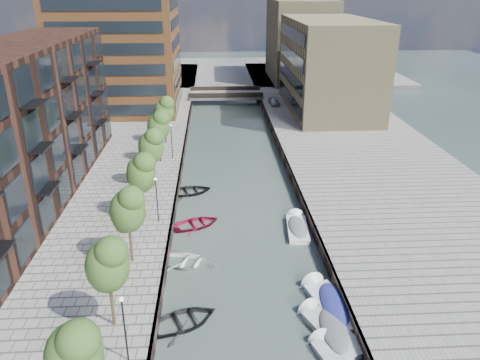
{
  "coord_description": "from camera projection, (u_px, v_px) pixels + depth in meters",
  "views": [
    {
      "loc": [
        -2.23,
        -12.04,
        19.95
      ],
      "look_at": [
        0.0,
        26.97,
        3.5
      ],
      "focal_mm": 35.0,
      "sensor_mm": 36.0,
      "label": 1
    }
  ],
  "objects": [
    {
      "name": "water",
      "position": [
        234.0,
        165.0,
        55.74
      ],
      "size": [
        300.0,
        300.0,
        0.0
      ],
      "primitive_type": "plane",
      "color": "#38473F",
      "rests_on": "ground"
    },
    {
      "name": "tree_5",
      "position": [
        158.0,
        125.0,
        52.32
      ],
      "size": [
        2.5,
        2.5,
        5.95
      ],
      "color": "#382619",
      "rests_on": "quay_left"
    },
    {
      "name": "tree_3",
      "position": [
        141.0,
        172.0,
        39.43
      ],
      "size": [
        2.5,
        2.5,
        5.95
      ],
      "color": "#382619",
      "rests_on": "quay_left"
    },
    {
      "name": "sloop_1",
      "position": [
        183.0,
        324.0,
        29.66
      ],
      "size": [
        5.59,
        4.94,
        0.96
      ],
      "primitive_type": "imported",
      "rotation": [
        0.0,
        0.0,
        2.0
      ],
      "color": "black",
      "rests_on": "ground"
    },
    {
      "name": "quay_wall_right",
      "position": [
        285.0,
        160.0,
        55.87
      ],
      "size": [
        0.25,
        140.0,
        1.0
      ],
      "primitive_type": "cube",
      "color": "#332823",
      "rests_on": "ground"
    },
    {
      "name": "motorboat_3",
      "position": [
        330.0,
        302.0,
        31.36
      ],
      "size": [
        3.39,
        5.84,
        1.84
      ],
      "color": "white",
      "rests_on": "ground"
    },
    {
      "name": "far_closure",
      "position": [
        222.0,
        72.0,
        110.76
      ],
      "size": [
        80.0,
        40.0,
        1.0
      ],
      "primitive_type": "cube",
      "color": "gray",
      "rests_on": "ground"
    },
    {
      "name": "bridge",
      "position": [
        226.0,
        95.0,
        84.65
      ],
      "size": [
        13.0,
        6.0,
        1.3
      ],
      "color": "gray",
      "rests_on": "ground"
    },
    {
      "name": "sloop_3",
      "position": [
        188.0,
        265.0,
        35.95
      ],
      "size": [
        5.37,
        4.52,
        0.95
      ],
      "primitive_type": "imported",
      "rotation": [
        0.0,
        0.0,
        1.26
      ],
      "color": "white",
      "rests_on": "ground"
    },
    {
      "name": "apartment_block",
      "position": [
        18.0,
        126.0,
        42.38
      ],
      "size": [
        8.0,
        38.0,
        14.0
      ],
      "primitive_type": "cube",
      "color": "black",
      "rests_on": "quay_left"
    },
    {
      "name": "lamp_2",
      "position": [
        171.0,
        138.0,
        54.0
      ],
      "size": [
        0.24,
        0.24,
        4.12
      ],
      "color": "black",
      "rests_on": "quay_left"
    },
    {
      "name": "tree_0",
      "position": [
        74.0,
        352.0,
        20.11
      ],
      "size": [
        2.5,
        2.5,
        5.95
      ],
      "color": "#382619",
      "rests_on": "quay_left"
    },
    {
      "name": "car",
      "position": [
        274.0,
        101.0,
        78.99
      ],
      "size": [
        1.83,
        3.75,
        1.23
      ],
      "primitive_type": "imported",
      "rotation": [
        0.0,
        0.0,
        0.11
      ],
      "color": "#A9ABAE",
      "rests_on": "quay_right"
    },
    {
      "name": "tree_6",
      "position": [
        164.0,
        110.0,
        58.76
      ],
      "size": [
        2.5,
        2.5,
        5.95
      ],
      "color": "#382619",
      "rests_on": "quay_left"
    },
    {
      "name": "tree_2",
      "position": [
        127.0,
        208.0,
        32.99
      ],
      "size": [
        2.5,
        2.5,
        5.95
      ],
      "color": "#382619",
      "rests_on": "quay_left"
    },
    {
      "name": "quay_wall_left",
      "position": [
        182.0,
        162.0,
        55.23
      ],
      "size": [
        0.25,
        140.0,
        1.0
      ],
      "primitive_type": "cube",
      "color": "#332823",
      "rests_on": "ground"
    },
    {
      "name": "tan_block_far",
      "position": [
        300.0,
        41.0,
        97.26
      ],
      "size": [
        12.0,
        20.0,
        16.0
      ],
      "primitive_type": "cube",
      "color": "#8B7D55",
      "rests_on": "quay_right"
    },
    {
      "name": "tower",
      "position": [
        115.0,
        11.0,
        71.64
      ],
      "size": [
        18.0,
        18.0,
        30.0
      ],
      "primitive_type": "cube",
      "color": "brown",
      "rests_on": "quay_left"
    },
    {
      "name": "lamp_1",
      "position": [
        157.0,
        195.0,
        39.28
      ],
      "size": [
        0.24,
        0.24,
        4.12
      ],
      "color": "black",
      "rests_on": "quay_left"
    },
    {
      "name": "sloop_2",
      "position": [
        197.0,
        226.0,
        41.69
      ],
      "size": [
        5.24,
        4.62,
        0.9
      ],
      "primitive_type": "imported",
      "rotation": [
        0.0,
        0.0,
        1.99
      ],
      "color": "#A51236",
      "rests_on": "ground"
    },
    {
      "name": "tree_4",
      "position": [
        151.0,
        145.0,
        45.87
      ],
      "size": [
        2.5,
        2.5,
        5.95
      ],
      "color": "#382619",
      "rests_on": "quay_left"
    },
    {
      "name": "lamp_0",
      "position": [
        124.0,
        322.0,
        24.56
      ],
      "size": [
        0.24,
        0.24,
        4.12
      ],
      "color": "black",
      "rests_on": "quay_left"
    },
    {
      "name": "tree_1",
      "position": [
        107.0,
        263.0,
        26.55
      ],
      "size": [
        2.5,
        2.5,
        5.95
      ],
      "color": "#382619",
      "rests_on": "quay_left"
    },
    {
      "name": "motorboat_1",
      "position": [
        329.0,
        328.0,
        29.01
      ],
      "size": [
        3.53,
        5.33,
        1.68
      ],
      "color": "silver",
      "rests_on": "ground"
    },
    {
      "name": "motorboat_4",
      "position": [
        297.0,
        227.0,
        41.09
      ],
      "size": [
        2.13,
        5.1,
        1.66
      ],
      "color": "white",
      "rests_on": "ground"
    },
    {
      "name": "sloop_4",
      "position": [
        190.0,
        193.0,
        48.17
      ],
      "size": [
        5.31,
        4.39,
        0.95
      ],
      "primitive_type": "imported",
      "rotation": [
        0.0,
        0.0,
        1.84
      ],
      "color": "black",
      "rests_on": "ground"
    },
    {
      "name": "quay_right",
      "position": [
        366.0,
        158.0,
        56.39
      ],
      "size": [
        20.0,
        140.0,
        1.0
      ],
      "primitive_type": "cube",
      "color": "gray",
      "rests_on": "ground"
    },
    {
      "name": "tan_block_near",
      "position": [
        328.0,
        66.0,
        73.72
      ],
      "size": [
        12.0,
        25.0,
        14.0
      ],
      "primitive_type": "cube",
      "color": "#8B7D55",
      "rests_on": "quay_right"
    },
    {
      "name": "motorboat_2",
      "position": [
        336.0,
        360.0,
        26.72
      ],
      "size": [
        2.94,
        4.9,
        1.55
      ],
      "color": "beige",
      "rests_on": "ground"
    }
  ]
}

